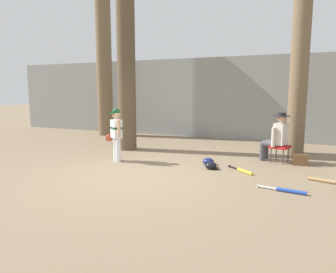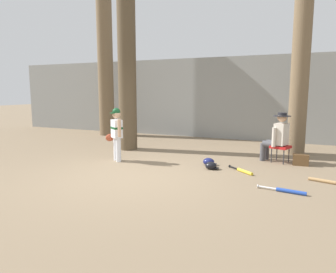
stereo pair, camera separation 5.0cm
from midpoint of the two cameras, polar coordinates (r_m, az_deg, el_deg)
name	(u,v)px [view 2 (the right image)]	position (r m, az deg, el deg)	size (l,w,h in m)	color
ground_plane	(136,176)	(6.33, -5.73, -7.30)	(60.00, 60.00, 0.00)	#7F6B51
concrete_back_wall	(215,98)	(11.50, 8.77, 7.01)	(18.00, 0.36, 2.90)	gray
tree_near_player	(127,63)	(9.13, -7.43, 13.23)	(0.84, 0.84, 5.85)	brown
tree_behind_spectator	(301,52)	(9.10, 23.52, 14.11)	(0.66, 0.66, 6.10)	brown
young_ballplayer	(116,131)	(7.62, -9.35, 1.02)	(0.59, 0.40, 1.31)	white
folding_stool	(280,148)	(7.90, 20.21, -1.92)	(0.51, 0.51, 0.41)	red
seated_spectator	(277,136)	(7.90, 19.66, 0.13)	(0.68, 0.54, 1.20)	#47474C
handbag_beside_stool	(301,160)	(7.81, 23.45, -3.97)	(0.34, 0.18, 0.26)	brown
tree_far_left	(105,60)	(12.35, -11.39, 13.66)	(0.90, 0.90, 6.66)	brown
bat_wood_tan	(326,181)	(6.57, 27.30, -7.35)	(0.80, 0.28, 0.07)	tan
bat_yellow_trainer	(243,171)	(6.77, 13.88, -6.19)	(0.62, 0.54, 0.07)	yellow
bat_blue_youth	(287,191)	(5.69, 21.37, -9.32)	(0.81, 0.17, 0.07)	#2347AD
batting_helmet_navy	(209,162)	(7.27, 7.72, -4.65)	(0.31, 0.24, 0.18)	navy
batting_helmet_black	(211,166)	(6.91, 8.14, -5.38)	(0.30, 0.23, 0.17)	black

